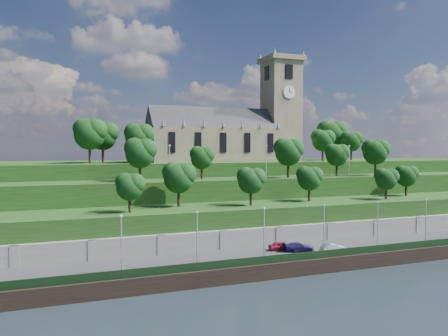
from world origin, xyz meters
name	(u,v)px	position (x,y,z in m)	size (l,w,h in m)	color
ground	(345,271)	(0.00, 0.00, 0.00)	(320.00, 320.00, 0.00)	black
promenade	(322,255)	(0.00, 6.00, 1.00)	(160.00, 12.00, 2.00)	#2D2D30
quay_wall	(345,264)	(0.00, -0.05, 1.10)	(160.00, 0.50, 2.20)	black
fence	(342,252)	(0.00, 0.60, 2.60)	(160.00, 0.10, 1.20)	black
retaining_wall	(302,239)	(0.00, 11.97, 2.50)	(160.00, 2.10, 5.00)	slate
embankment_lower	(285,224)	(0.00, 18.00, 4.00)	(160.00, 12.00, 8.00)	#183812
embankment_upper	(260,206)	(0.00, 29.00, 6.00)	(160.00, 10.00, 12.00)	#183812
hilltop	(224,190)	(0.00, 50.00, 7.50)	(160.00, 32.00, 15.00)	#183812
church	(233,131)	(0.79, 45.98, 22.52)	(38.60, 12.35, 27.60)	#72664F
trees_lower	(277,178)	(-1.70, 18.28, 12.67)	(63.90, 8.71, 7.79)	black
trees_upper	(279,152)	(3.94, 27.93, 17.34)	(59.07, 7.99, 8.30)	black
trees_hilltop	(236,135)	(1.32, 45.28, 21.40)	(73.66, 16.54, 10.99)	black
lamp_posts_promenade	(324,226)	(-2.00, 2.50, 6.45)	(60.36, 0.36, 7.70)	#B2B2B7
lamp_posts_upper	(266,159)	(0.00, 26.00, 15.99)	(40.36, 0.36, 6.81)	#B2B2B7
car_left	(281,246)	(-6.52, 7.47, 2.68)	(1.62, 4.02, 1.37)	maroon
car_middle	(333,248)	(0.33, 3.41, 2.65)	(1.37, 3.94, 1.30)	silver
car_right	(299,247)	(-4.35, 5.76, 2.69)	(1.94, 4.77, 1.38)	#231854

